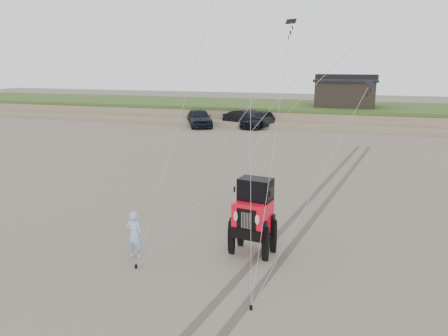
{
  "coord_description": "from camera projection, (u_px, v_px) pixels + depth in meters",
  "views": [
    {
      "loc": [
        3.62,
        -11.61,
        6.32
      ],
      "look_at": [
        -0.93,
        3.0,
        2.6
      ],
      "focal_mm": 35.0,
      "sensor_mm": 36.0,
      "label": 1
    }
  ],
  "objects": [
    {
      "name": "ground",
      "position": [
        224.0,
        275.0,
        13.31
      ],
      "size": [
        160.0,
        160.0,
        0.0
      ],
      "primitive_type": "plane",
      "color": "#6B6054",
      "rests_on": "ground"
    },
    {
      "name": "dune_ridge",
      "position": [
        325.0,
        114.0,
        47.9
      ],
      "size": [
        160.0,
        14.25,
        1.73
      ],
      "color": "#7A6B54",
      "rests_on": "ground"
    },
    {
      "name": "cabin",
      "position": [
        345.0,
        92.0,
        46.29
      ],
      "size": [
        6.4,
        5.4,
        3.35
      ],
      "color": "black",
      "rests_on": "dune_ridge"
    },
    {
      "name": "truck_a",
      "position": [
        199.0,
        118.0,
        43.73
      ],
      "size": [
        4.38,
        5.66,
        1.8
      ],
      "primitive_type": "imported",
      "rotation": [
        0.0,
        0.0,
        0.49
      ],
      "color": "black",
      "rests_on": "ground"
    },
    {
      "name": "truck_b",
      "position": [
        248.0,
        118.0,
        43.6
      ],
      "size": [
        5.43,
        3.42,
        1.69
      ],
      "primitive_type": "imported",
      "rotation": [
        0.0,
        0.0,
        1.22
      ],
      "color": "black",
      "rests_on": "ground"
    },
    {
      "name": "truck_c",
      "position": [
        259.0,
        120.0,
        43.3
      ],
      "size": [
        3.35,
        5.62,
        1.53
      ],
      "primitive_type": "imported",
      "rotation": [
        0.0,
        0.0,
        -0.24
      ],
      "color": "black",
      "rests_on": "ground"
    },
    {
      "name": "jeep",
      "position": [
        253.0,
        225.0,
        14.58
      ],
      "size": [
        3.24,
        5.86,
        2.07
      ],
      "primitive_type": null,
      "rotation": [
        0.0,
        0.0,
        -0.16
      ],
      "color": "#F90C22",
      "rests_on": "ground"
    },
    {
      "name": "man",
      "position": [
        134.0,
        235.0,
        14.33
      ],
      "size": [
        0.59,
        0.39,
        1.6
      ],
      "primitive_type": "imported",
      "rotation": [
        0.0,
        0.0,
        3.15
      ],
      "color": "#8BA3D6",
      "rests_on": "ground"
    },
    {
      "name": "stake_main",
      "position": [
        136.0,
        266.0,
        13.74
      ],
      "size": [
        0.08,
        0.08,
        0.12
      ],
      "primitive_type": "cylinder",
      "color": "black",
      "rests_on": "ground"
    },
    {
      "name": "stake_aux",
      "position": [
        251.0,
        308.0,
        11.43
      ],
      "size": [
        0.08,
        0.08,
        0.12
      ],
      "primitive_type": "cylinder",
      "color": "black",
      "rests_on": "ground"
    },
    {
      "name": "tire_tracks",
      "position": [
        317.0,
        203.0,
        20.15
      ],
      "size": [
        5.22,
        29.74,
        0.01
      ],
      "color": "#4C443D",
      "rests_on": "ground"
    }
  ]
}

